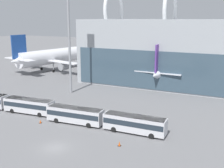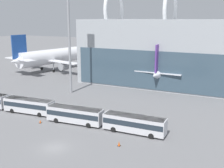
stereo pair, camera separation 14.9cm
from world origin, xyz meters
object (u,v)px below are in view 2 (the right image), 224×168
(airliner_at_gate_far, at_px, (173,67))
(traffic_cone_1, at_px, (119,144))
(airliner_at_gate_near, at_px, (50,57))
(shuttle_bus_1, at_px, (29,105))
(floodlight_mast, at_px, (69,25))
(traffic_cone_0, at_px, (40,121))
(shuttle_bus_3, at_px, (134,123))
(shuttle_bus_2, at_px, (75,114))

(airliner_at_gate_far, bearing_deg, traffic_cone_1, -172.12)
(airliner_at_gate_near, xyz_separation_m, shuttle_bus_1, (27.41, -42.46, -3.51))
(floodlight_mast, xyz_separation_m, traffic_cone_0, (7.49, -21.99, -17.91))
(floodlight_mast, bearing_deg, airliner_at_gate_far, 49.71)
(shuttle_bus_3, relative_size, traffic_cone_0, 16.08)
(shuttle_bus_2, height_order, traffic_cone_0, shuttle_bus_2)
(airliner_at_gate_far, relative_size, shuttle_bus_3, 3.16)
(shuttle_bus_3, bearing_deg, traffic_cone_0, -170.49)
(airliner_at_gate_far, xyz_separation_m, shuttle_bus_3, (3.96, -44.37, -2.93))
(shuttle_bus_3, height_order, traffic_cone_1, shuttle_bus_3)
(floodlight_mast, distance_m, traffic_cone_0, 29.33)
(traffic_cone_1, bearing_deg, shuttle_bus_3, 87.52)
(shuttle_bus_3, relative_size, floodlight_mast, 0.39)
(traffic_cone_1, bearing_deg, shuttle_bus_1, 165.89)
(traffic_cone_1, bearing_deg, airliner_at_gate_far, 94.20)
(airliner_at_gate_near, relative_size, traffic_cone_1, 41.44)
(floodlight_mast, relative_size, traffic_cone_0, 41.72)
(traffic_cone_0, height_order, traffic_cone_1, traffic_cone_1)
(shuttle_bus_2, xyz_separation_m, traffic_cone_1, (11.97, -5.44, -1.48))
(airliner_at_gate_near, bearing_deg, floodlight_mast, -119.52)
(airliner_at_gate_near, distance_m, floodlight_mast, 37.64)
(airliner_at_gate_near, xyz_separation_m, shuttle_bus_3, (51.87, -42.50, -3.51))
(traffic_cone_0, bearing_deg, shuttle_bus_2, 25.38)
(airliner_at_gate_far, height_order, shuttle_bus_2, airliner_at_gate_far)
(traffic_cone_0, bearing_deg, airliner_at_gate_near, 125.95)
(airliner_at_gate_far, xyz_separation_m, floodlight_mast, (-21.99, -25.94, 13.45))
(shuttle_bus_1, distance_m, shuttle_bus_3, 24.46)
(airliner_at_gate_far, xyz_separation_m, shuttle_bus_2, (-8.27, -44.97, -2.93))
(airliner_at_gate_near, xyz_separation_m, floodlight_mast, (25.91, -24.07, 12.87))
(floodlight_mast, bearing_deg, airliner_at_gate_near, 137.11)
(shuttle_bus_1, distance_m, floodlight_mast, 24.67)
(shuttle_bus_1, height_order, shuttle_bus_2, same)
(airliner_at_gate_far, bearing_deg, shuttle_bus_1, 158.87)
(shuttle_bus_2, bearing_deg, shuttle_bus_1, 172.82)
(shuttle_bus_3, distance_m, floodlight_mast, 35.80)
(floodlight_mast, bearing_deg, traffic_cone_0, -71.18)
(shuttle_bus_1, distance_m, shuttle_bus_2, 12.24)
(airliner_at_gate_near, xyz_separation_m, traffic_cone_1, (51.60, -48.54, -4.99))
(shuttle_bus_2, xyz_separation_m, floodlight_mast, (-13.72, 19.03, 16.38))
(shuttle_bus_1, xyz_separation_m, floodlight_mast, (-1.50, 18.39, 16.38))
(airliner_at_gate_far, distance_m, traffic_cone_1, 50.74)
(traffic_cone_0, bearing_deg, airliner_at_gate_far, 73.17)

